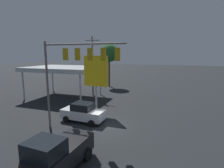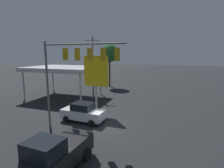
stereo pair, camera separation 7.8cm
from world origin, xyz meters
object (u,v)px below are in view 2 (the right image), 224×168
(pickup_parked, at_px, (55,156))
(price_sign, at_px, (96,73))
(utility_pole, at_px, (93,65))
(sedan_waiting, at_px, (83,112))
(street_tree, at_px, (110,53))
(traffic_signal_assembly, at_px, (76,63))

(pickup_parked, bearing_deg, price_sign, -164.74)
(utility_pole, xyz_separation_m, sedan_waiting, (-3.90, 10.78, -4.10))
(utility_pole, xyz_separation_m, pickup_parked, (-6.22, 18.40, -3.94))
(utility_pole, bearing_deg, pickup_parked, 108.67)
(price_sign, bearing_deg, sedan_waiting, 89.10)
(pickup_parked, bearing_deg, street_tree, -163.19)
(price_sign, distance_m, street_tree, 16.74)
(traffic_signal_assembly, height_order, pickup_parked, traffic_signal_assembly)
(traffic_signal_assembly, bearing_deg, street_tree, -77.44)
(street_tree, bearing_deg, traffic_signal_assembly, 102.56)
(pickup_parked, distance_m, street_tree, 28.26)
(price_sign, bearing_deg, pickup_parked, 101.81)
(traffic_signal_assembly, distance_m, utility_pole, 13.83)
(utility_pole, relative_size, pickup_parked, 1.80)
(traffic_signal_assembly, xyz_separation_m, street_tree, (4.79, -21.50, 0.85))
(street_tree, bearing_deg, price_sign, 104.40)
(price_sign, bearing_deg, utility_pole, -62.39)
(sedan_waiting, height_order, street_tree, street_tree)
(utility_pole, distance_m, pickup_parked, 19.82)
(utility_pole, height_order, sedan_waiting, utility_pole)
(utility_pole, relative_size, price_sign, 1.44)
(price_sign, relative_size, pickup_parked, 1.25)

